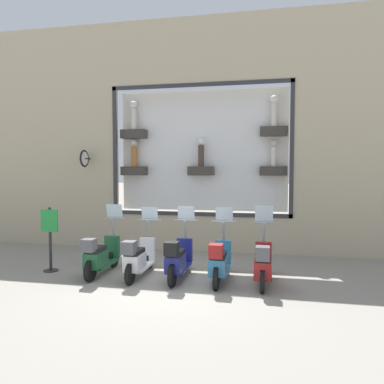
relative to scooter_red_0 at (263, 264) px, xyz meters
The scene contains 8 objects.
ground_plane 2.06m from the scooter_red_0, 99.00° to the left, with size 120.00×120.00×0.00m, color gray.
building_facade 4.94m from the scooter_red_0, 31.02° to the left, with size 1.19×36.00×7.09m.
scooter_red_0 is the anchor object (origin of this frame).
scooter_teal_1 0.95m from the scooter_red_0, 89.99° to the left, with size 1.80×0.60×1.59m.
scooter_navy_2 1.89m from the scooter_red_0, 89.91° to the left, with size 1.80×0.61×1.60m.
scooter_white_3 2.84m from the scooter_red_0, 90.08° to the left, with size 1.79×0.60×1.56m.
scooter_green_4 3.79m from the scooter_red_0, 89.98° to the left, with size 1.80×0.61×1.62m.
shop_sign_post 5.17m from the scooter_red_0, 88.68° to the left, with size 0.36×0.45×1.58m.
Camera 1 is at (-7.79, -2.08, 2.50)m, focal length 35.00 mm.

